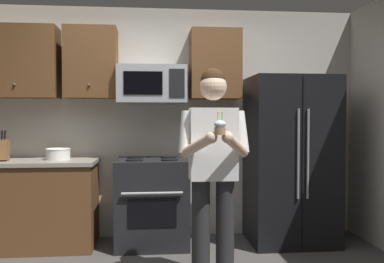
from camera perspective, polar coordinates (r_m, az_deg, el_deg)
wall_back at (r=4.76m, az=-3.76°, el=1.21°), size 4.40×0.10×2.60m
oven_range at (r=4.46m, az=-5.54°, el=-9.71°), size 0.76×0.70×0.93m
microwave at (r=4.50m, az=-5.59°, el=6.51°), size 0.74×0.41×0.40m
refrigerator at (r=4.60m, az=13.52°, el=-3.86°), size 0.90×0.75×1.80m
cabinet_row_upper at (r=4.61m, az=-12.86°, el=9.23°), size 2.78×0.36×0.76m
counter_left at (r=4.66m, az=-21.94°, el=-9.32°), size 1.44×0.66×0.92m
knife_block at (r=4.61m, az=-25.10°, el=-2.29°), size 0.16×0.15×0.32m
bowl_large_white at (r=4.53m, az=-18.10°, el=-2.94°), size 0.26×0.26×0.12m
person at (r=3.33m, az=2.97°, el=-4.39°), size 0.60×0.48×1.76m
cupcake at (r=2.98m, az=3.91°, el=0.60°), size 0.09×0.09×0.17m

